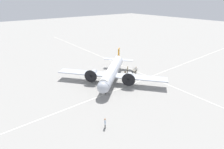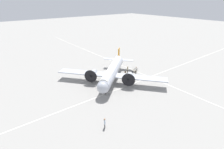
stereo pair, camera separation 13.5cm
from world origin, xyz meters
TOP-DOWN VIEW (x-y plane):
  - ground_plane at (0.00, 0.00)m, footprint 300.00×300.00m
  - apron_line_eastwest at (0.00, 8.97)m, footprint 120.00×0.16m
  - apron_line_northsouth at (4.16, 0.00)m, footprint 0.16×120.00m
  - airliner_main at (0.26, -0.32)m, footprint 21.34×19.82m
  - crew_foreground at (12.58, -11.24)m, footprint 0.55×0.37m
  - passenger_boarding at (-1.40, 6.38)m, footprint 0.58×0.29m
  - ramp_agent at (0.02, 8.14)m, footprint 0.53×0.36m
  - suitcase_near_door at (-0.61, 7.45)m, footprint 0.41×0.15m
  - suitcase_upright_spare at (-1.79, 5.92)m, footprint 0.37×0.16m
  - baggage_cart at (-1.06, 8.81)m, footprint 2.10×2.53m

SIDE VIEW (x-z plane):
  - ground_plane at x=0.00m, z-range 0.00..0.00m
  - apron_line_eastwest at x=0.00m, z-range 0.00..0.01m
  - apron_line_northsouth at x=4.16m, z-range 0.00..0.01m
  - suitcase_upright_spare at x=-1.79m, z-range -0.02..0.45m
  - suitcase_near_door at x=-0.61m, z-range -0.02..0.49m
  - baggage_cart at x=-1.06m, z-range 0.00..0.56m
  - ramp_agent at x=0.02m, z-range 0.21..1.86m
  - passenger_boarding at x=-1.40m, z-range 0.22..1.94m
  - crew_foreground at x=12.58m, z-range 0.20..2.01m
  - airliner_main at x=0.26m, z-range -0.38..5.43m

